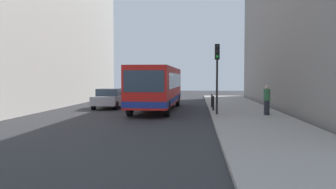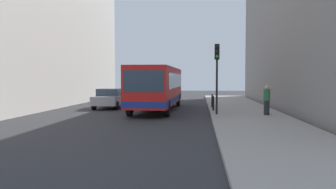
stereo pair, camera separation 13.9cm
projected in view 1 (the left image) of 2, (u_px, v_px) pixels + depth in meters
ground_plane at (160, 113)px, 21.98m from camera, size 80.00×80.00×0.00m
sidewalk at (245, 113)px, 21.50m from camera, size 4.40×40.00×0.15m
building_left at (19, 20)px, 26.63m from camera, size 7.00×32.00×13.59m
building_right at (324, 6)px, 24.60m from camera, size 7.00×32.00×15.02m
bus at (158, 86)px, 24.09m from camera, size 2.72×11.06×3.00m
car_beside_bus at (110, 98)px, 25.76m from camera, size 1.93×4.43×1.48m
traffic_light at (217, 65)px, 19.83m from camera, size 0.28×0.33×4.10m
bollard_near at (213, 103)px, 22.27m from camera, size 0.11×0.11×0.95m
bollard_mid at (212, 101)px, 24.67m from camera, size 0.11×0.11×0.95m
pedestrian_near_signal at (267, 100)px, 19.54m from camera, size 0.38×0.38×1.71m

